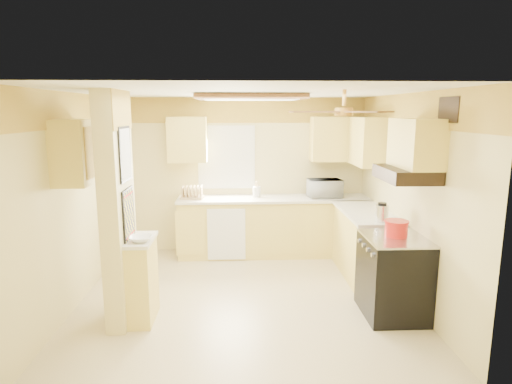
{
  "coord_description": "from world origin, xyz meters",
  "views": [
    {
      "loc": [
        -0.08,
        -5.03,
        2.29
      ],
      "look_at": [
        0.16,
        0.35,
        1.27
      ],
      "focal_mm": 30.0,
      "sensor_mm": 36.0,
      "label": 1
    }
  ],
  "objects_px": {
    "microwave": "(325,188)",
    "bowl": "(141,239)",
    "stove": "(393,276)",
    "dutch_oven": "(396,228)",
    "kettle": "(382,213)"
  },
  "relations": [
    {
      "from": "microwave",
      "to": "bowl",
      "type": "xyz_separation_m",
      "value": [
        -2.4,
        -2.25,
        -0.11
      ]
    },
    {
      "from": "bowl",
      "to": "microwave",
      "type": "bearing_deg",
      "value": 43.15
    },
    {
      "from": "stove",
      "to": "dutch_oven",
      "type": "distance_m",
      "value": 0.55
    },
    {
      "from": "kettle",
      "to": "stove",
      "type": "bearing_deg",
      "value": -93.39
    },
    {
      "from": "kettle",
      "to": "bowl",
      "type": "bearing_deg",
      "value": -166.04
    },
    {
      "from": "dutch_oven",
      "to": "kettle",
      "type": "xyz_separation_m",
      "value": [
        0.02,
        0.54,
        0.05
      ]
    },
    {
      "from": "microwave",
      "to": "dutch_oven",
      "type": "distance_m",
      "value": 2.13
    },
    {
      "from": "stove",
      "to": "kettle",
      "type": "xyz_separation_m",
      "value": [
        0.03,
        0.58,
        0.59
      ]
    },
    {
      "from": "microwave",
      "to": "dutch_oven",
      "type": "xyz_separation_m",
      "value": [
        0.38,
        -2.09,
        -0.08
      ]
    },
    {
      "from": "stove",
      "to": "microwave",
      "type": "bearing_deg",
      "value": 99.63
    },
    {
      "from": "bowl",
      "to": "kettle",
      "type": "height_order",
      "value": "kettle"
    },
    {
      "from": "microwave",
      "to": "stove",
      "type": "bearing_deg",
      "value": 94.22
    },
    {
      "from": "dutch_oven",
      "to": "bowl",
      "type": "bearing_deg",
      "value": -176.74
    },
    {
      "from": "kettle",
      "to": "dutch_oven",
      "type": "bearing_deg",
      "value": -91.78
    },
    {
      "from": "bowl",
      "to": "dutch_oven",
      "type": "height_order",
      "value": "dutch_oven"
    }
  ]
}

